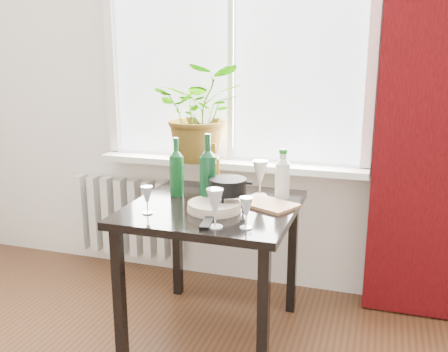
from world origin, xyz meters
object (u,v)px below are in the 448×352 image
(wineglass_front_right, at_px, (215,208))
(cleaning_bottle, at_px, (283,174))
(table, at_px, (213,222))
(potted_plant, at_px, (201,113))
(plate_stack, at_px, (214,206))
(bottle_amber, at_px, (214,168))
(wine_bottle_left, at_px, (176,166))
(wine_bottle_right, at_px, (208,168))
(wineglass_far_right, at_px, (246,213))
(radiator, at_px, (129,217))
(tv_remote, at_px, (207,223))
(wineglass_back_left, at_px, (210,172))
(cutting_board, at_px, (267,204))
(wineglass_back_center, at_px, (260,178))
(fondue_pot, at_px, (228,193))
(wineglass_front_left, at_px, (147,200))

(wineglass_front_right, bearing_deg, cleaning_bottle, 70.30)
(table, height_order, potted_plant, potted_plant)
(wineglass_front_right, xyz_separation_m, plate_stack, (-0.08, 0.23, -0.07))
(bottle_amber, height_order, cleaning_bottle, bottle_amber)
(wine_bottle_left, bearing_deg, wineglass_front_right, -49.26)
(wine_bottle_right, bearing_deg, wineglass_far_right, -46.80)
(radiator, relative_size, bottle_amber, 2.74)
(wine_bottle_right, bearing_deg, radiator, 143.38)
(bottle_amber, xyz_separation_m, tv_remote, (0.14, -0.51, -0.14))
(wineglass_back_left, bearing_deg, cutting_board, -34.65)
(potted_plant, height_order, wineglass_back_center, potted_plant)
(potted_plant, distance_m, wineglass_far_right, 1.05)
(table, bearing_deg, wineglass_back_center, 51.46)
(radiator, relative_size, cleaning_bottle, 2.94)
(wineglass_front_right, distance_m, fondue_pot, 0.31)
(cutting_board, bearing_deg, tv_remote, -117.45)
(wine_bottle_right, relative_size, wineglass_front_left, 2.66)
(bottle_amber, xyz_separation_m, wineglass_back_left, (-0.08, 0.15, -0.06))
(wineglass_far_right, height_order, tv_remote, wineglass_far_right)
(plate_stack, xyz_separation_m, cutting_board, (0.23, 0.17, -0.01))
(wineglass_front_right, xyz_separation_m, wineglass_front_left, (-0.38, 0.09, -0.02))
(radiator, bearing_deg, wineglass_back_center, -20.49)
(radiator, xyz_separation_m, potted_plant, (0.58, -0.08, 0.77))
(radiator, relative_size, wineglass_front_right, 4.29)
(table, height_order, wine_bottle_right, wine_bottle_right)
(wine_bottle_left, xyz_separation_m, cutting_board, (0.52, -0.03, -0.16))
(wineglass_front_right, distance_m, cutting_board, 0.43)
(tv_remote, bearing_deg, radiator, 126.01)
(table, xyz_separation_m, tv_remote, (0.08, -0.30, 0.10))
(cleaning_bottle, xyz_separation_m, fondue_pot, (-0.23, -0.24, -0.06))
(wine_bottle_right, height_order, wineglass_back_left, wine_bottle_right)
(wineglass_front_right, height_order, wineglass_far_right, wineglass_front_right)
(wineglass_front_right, height_order, cutting_board, wineglass_front_right)
(cleaning_bottle, height_order, wineglass_far_right, cleaning_bottle)
(wineglass_front_right, bearing_deg, tv_remote, 155.84)
(plate_stack, relative_size, tv_remote, 1.82)
(radiator, distance_m, wineglass_far_right, 1.50)
(wineglass_front_left, xyz_separation_m, tv_remote, (0.33, -0.07, -0.06))
(wine_bottle_right, relative_size, plate_stack, 1.37)
(bottle_amber, distance_m, plate_stack, 0.34)
(wineglass_front_right, relative_size, tv_remote, 1.24)
(wineglass_back_center, bearing_deg, wineglass_back_left, 160.14)
(wineglass_back_center, relative_size, tv_remote, 1.36)
(radiator, bearing_deg, potted_plant, -7.57)
(wine_bottle_right, distance_m, tv_remote, 0.39)
(table, height_order, cutting_board, cutting_board)
(cutting_board, bearing_deg, cleaning_bottle, 72.56)
(bottle_amber, xyz_separation_m, wineglass_far_right, (0.33, -0.50, -0.07))
(wine_bottle_right, bearing_deg, wineglass_back_left, 108.02)
(radiator, relative_size, wineglass_far_right, 5.35)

